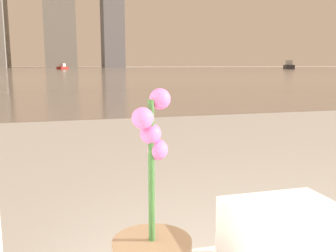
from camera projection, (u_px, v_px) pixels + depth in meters
name	position (u px, v px, depth m)	size (l,w,h in m)	color
towel_stack	(286.00, 244.00, 0.76)	(0.23, 0.19, 0.16)	white
harbor_water	(69.00, 70.00, 59.16)	(180.00, 110.00, 0.01)	gray
harbor_boat_1	(289.00, 66.00, 77.11)	(3.44, 4.98, 1.77)	#2D2D33
harbor_boat_2	(63.00, 67.00, 72.14)	(2.26, 3.07, 1.10)	maroon
skyline_tower_2	(59.00, 10.00, 109.37)	(8.79, 13.32, 33.00)	gray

